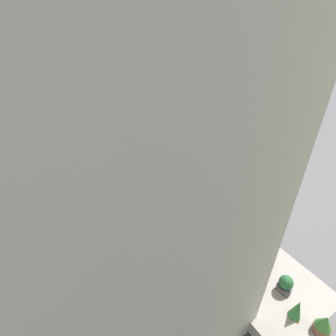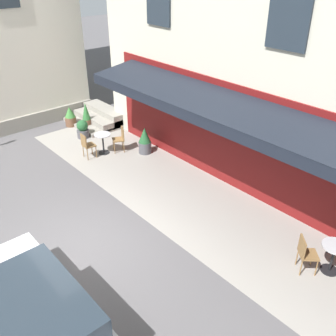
% 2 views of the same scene
% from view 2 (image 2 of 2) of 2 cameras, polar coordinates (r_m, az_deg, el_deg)
% --- Properties ---
extents(ground_plane, '(70.00, 70.00, 0.00)m').
position_cam_2_polar(ground_plane, '(9.83, -12.37, -11.51)').
color(ground_plane, '#565456').
extents(sidewalk_cafe_terrace, '(20.50, 3.20, 0.01)m').
position_cam_2_polar(sidewalk_cafe_terrace, '(9.81, 15.95, -12.13)').
color(sidewalk_cafe_terrace, gray).
rests_on(sidewalk_cafe_terrace, ground_plane).
extents(back_alley_steps, '(2.40, 1.75, 0.60)m').
position_cam_2_polar(back_alley_steps, '(16.65, -10.29, 7.54)').
color(back_alley_steps, gray).
rests_on(back_alley_steps, ground_plane).
extents(cafe_table_near_entrance, '(0.60, 0.60, 0.75)m').
position_cam_2_polar(cafe_table_near_entrance, '(13.85, -9.77, 4.07)').
color(cafe_table_near_entrance, black).
rests_on(cafe_table_near_entrance, ground_plane).
extents(cafe_chair_wicker_facing_street, '(0.43, 0.43, 0.91)m').
position_cam_2_polar(cafe_chair_wicker_facing_street, '(13.58, -12.13, 3.57)').
color(cafe_chair_wicker_facing_street, olive).
rests_on(cafe_chair_wicker_facing_street, ground_plane).
extents(cafe_chair_wicker_corner_right, '(0.53, 0.53, 0.91)m').
position_cam_2_polar(cafe_chair_wicker_corner_right, '(13.89, -7.20, 4.61)').
color(cafe_chair_wicker_corner_right, olive).
rests_on(cafe_chair_wicker_corner_right, ground_plane).
extents(cafe_table_streetside, '(0.60, 0.60, 0.75)m').
position_cam_2_polar(cafe_table_streetside, '(9.43, 23.64, -11.83)').
color(cafe_table_streetside, black).
rests_on(cafe_table_streetside, ground_plane).
extents(cafe_chair_wicker_back_row, '(0.57, 0.57, 0.91)m').
position_cam_2_polar(cafe_chair_wicker_back_row, '(9.18, 19.97, -11.77)').
color(cafe_chair_wicker_back_row, olive).
rests_on(cafe_chair_wicker_back_row, ground_plane).
extents(potted_plant_entrance_left, '(0.46, 0.46, 0.85)m').
position_cam_2_polar(potted_plant_entrance_left, '(16.51, -14.50, 7.51)').
color(potted_plant_entrance_left, brown).
rests_on(potted_plant_entrance_left, ground_plane).
extents(potted_plant_mid_terrace, '(0.46, 0.46, 0.97)m').
position_cam_2_polar(potted_plant_mid_terrace, '(13.70, -3.52, 4.10)').
color(potted_plant_mid_terrace, '#4C4C51').
rests_on(potted_plant_mid_terrace, ground_plane).
extents(potted_plant_by_steps, '(0.47, 0.47, 0.73)m').
position_cam_2_polar(potted_plant_by_steps, '(15.30, -12.71, 5.71)').
color(potted_plant_by_steps, '#4C4C51').
rests_on(potted_plant_by_steps, ground_plane).
extents(potted_plant_entrance_right, '(0.36, 0.36, 1.08)m').
position_cam_2_polar(potted_plant_entrance_right, '(16.14, -12.20, 7.72)').
color(potted_plant_entrance_right, brown).
rests_on(potted_plant_entrance_right, ground_plane).
extents(parked_car_silver, '(4.30, 1.81, 1.33)m').
position_cam_2_polar(parked_car_silver, '(7.58, -19.64, -20.74)').
color(parked_car_silver, '#B7B7BC').
rests_on(parked_car_silver, ground_plane).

